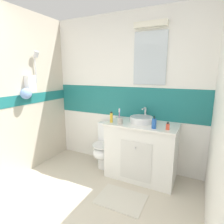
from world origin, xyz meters
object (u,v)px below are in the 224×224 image
soap_dispenser (154,124)px  deodorant_spray_can (111,117)px  toilet (106,147)px  toothbrush_cup (120,120)px  sink_basin (141,119)px  perfume_flask_small (168,126)px

soap_dispenser → deodorant_spray_can: soap_dispenser is taller
soap_dispenser → deodorant_spray_can: 0.64m
toilet → toothbrush_cup: toothbrush_cup is taller
sink_basin → toilet: sink_basin is taller
sink_basin → perfume_flask_small: (0.42, -0.19, -0.00)m
toothbrush_cup → perfume_flask_small: (0.67, 0.02, -0.01)m
toilet → perfume_flask_small: 1.17m
toilet → perfume_flask_small: perfume_flask_small is taller
sink_basin → soap_dispenser: sink_basin is taller
toothbrush_cup → perfume_flask_small: size_ratio=2.30×
perfume_flask_small → deodorant_spray_can: 0.82m
toilet → toothbrush_cup: size_ratio=3.28×
toothbrush_cup → deodorant_spray_can: (-0.15, 0.02, 0.02)m
soap_dispenser → deodorant_spray_can: (-0.64, 0.02, 0.01)m
toothbrush_cup → deodorant_spray_can: toothbrush_cup is taller
sink_basin → soap_dispenser: bearing=-41.7°
soap_dispenser → deodorant_spray_can: bearing=178.1°
toothbrush_cup → soap_dispenser: 0.49m
toothbrush_cup → sink_basin: bearing=40.3°
perfume_flask_small → deodorant_spray_can: deodorant_spray_can is taller
sink_basin → perfume_flask_small: bearing=-24.9°
sink_basin → perfume_flask_small: 0.46m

